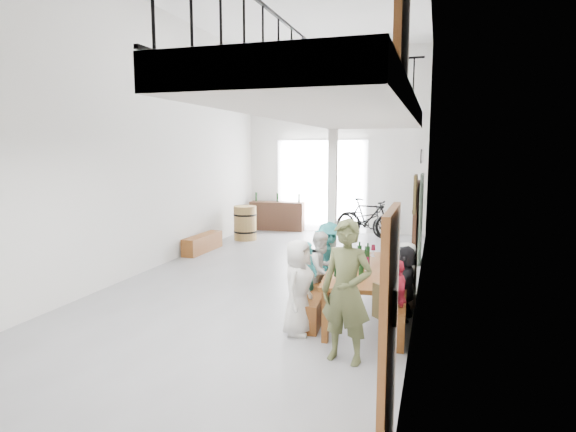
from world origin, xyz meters
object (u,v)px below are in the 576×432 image
(bench_inner, at_px, (317,301))
(side_bench, at_px, (203,243))
(oak_barrel, at_px, (245,223))
(host_standing, at_px, (347,291))
(serving_counter, at_px, (277,216))
(bicycle_near, at_px, (364,220))
(tasting_table, at_px, (361,273))

(bench_inner, distance_m, side_bench, 5.26)
(oak_barrel, bearing_deg, host_standing, -59.12)
(host_standing, bearing_deg, serving_counter, 125.85)
(side_bench, xyz_separation_m, bicycle_near, (3.51, 3.34, 0.27))
(tasting_table, bearing_deg, side_bench, 136.01)
(oak_barrel, xyz_separation_m, host_standing, (4.13, -6.90, 0.39))
(bench_inner, xyz_separation_m, host_standing, (0.72, -1.50, 0.66))
(bench_inner, distance_m, bicycle_near, 6.97)
(oak_barrel, distance_m, bicycle_near, 3.47)
(bench_inner, relative_size, side_bench, 1.19)
(tasting_table, distance_m, bench_inner, 0.84)
(bench_inner, distance_m, serving_counter, 7.85)
(host_standing, bearing_deg, side_bench, 143.98)
(bicycle_near, bearing_deg, host_standing, -152.27)
(serving_counter, bearing_deg, tasting_table, -66.72)
(bench_inner, height_order, side_bench, side_bench)
(tasting_table, bearing_deg, bench_inner, 175.36)
(tasting_table, height_order, side_bench, tasting_table)
(oak_barrel, bearing_deg, serving_counter, 79.45)
(bench_inner, relative_size, host_standing, 1.04)
(oak_barrel, bearing_deg, bench_inner, -57.81)
(tasting_table, distance_m, oak_barrel, 6.77)
(tasting_table, bearing_deg, serving_counter, 112.18)
(tasting_table, relative_size, host_standing, 1.39)
(bicycle_near, bearing_deg, tasting_table, -151.21)
(bench_inner, bearing_deg, tasting_table, -3.68)
(bench_inner, xyz_separation_m, bicycle_near, (-0.30, 6.95, 0.28))
(tasting_table, relative_size, oak_barrel, 2.52)
(side_bench, bearing_deg, bicycle_near, 43.55)
(bench_inner, xyz_separation_m, oak_barrel, (-3.40, 5.41, 0.27))
(side_bench, xyz_separation_m, host_standing, (4.54, -5.11, 0.65))
(side_bench, bearing_deg, oak_barrel, 77.09)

